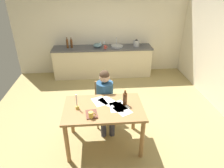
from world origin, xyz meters
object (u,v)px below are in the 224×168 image
candlestick (77,105)px  bottle_oil (67,44)px  book_magazine (92,114)px  wine_glass_by_kettle (101,42)px  wine_bottle_on_table (125,99)px  stovetop_kettle (136,43)px  bottle_vinegar (71,43)px  teacup_on_counter (105,47)px  sink_unit (117,46)px  person_seated (105,97)px  coffee_mug (91,115)px  mixing_bowl (97,45)px  dining_table (104,113)px  wine_glass_near_sink (104,42)px  chair_at_table (105,101)px

candlestick → bottle_oil: 3.03m
book_magazine → wine_glass_by_kettle: 3.34m
wine_bottle_on_table → stovetop_kettle: size_ratio=1.23×
bottle_vinegar → teacup_on_counter: 0.99m
teacup_on_counter → sink_unit: bearing=23.3°
person_seated → candlestick: 0.73m
wine_bottle_on_table → bottle_oil: size_ratio=0.85×
wine_bottle_on_table → stovetop_kettle: (0.76, 2.94, 0.09)m
coffee_mug → candlestick: candlestick is taller
candlestick → mixing_bowl: bearing=82.6°
dining_table → wine_glass_by_kettle: 3.16m
candlestick → bottle_oil: size_ratio=0.84×
candlestick → book_magazine: (0.23, -0.18, -0.07)m
bottle_oil → sink_unit: bearing=0.6°
wine_bottle_on_table → mixing_bowl: bearing=97.7°
coffee_mug → wine_glass_by_kettle: 3.43m
coffee_mug → book_magazine: size_ratio=0.48×
stovetop_kettle → dining_table: bearing=-110.6°
person_seated → candlestick: bearing=-132.8°
wine_glass_near_sink → wine_glass_by_kettle: (-0.11, 0.00, 0.00)m
coffee_mug → bottle_vinegar: bottle_vinegar is taller
person_seated → bottle_vinegar: bearing=108.8°
sink_unit → wine_glass_near_sink: bearing=158.8°
chair_at_table → candlestick: size_ratio=3.29×
wine_glass_by_kettle → teacup_on_counter: wine_glass_by_kettle is taller
dining_table → chair_at_table: chair_at_table is taller
coffee_mug → wine_glass_by_kettle: size_ratio=0.74×
wine_bottle_on_table → wine_glass_near_sink: wine_bottle_on_table is taller
chair_at_table → teacup_on_counter: bearing=86.4°
dining_table → wine_bottle_on_table: size_ratio=4.85×
coffee_mug → sink_unit: bearing=77.3°
wine_glass_by_kettle → coffee_mug: bearing=-94.3°
wine_bottle_on_table → wine_glass_by_kettle: 3.11m
wine_bottle_on_table → coffee_mug: bearing=-150.0°
book_magazine → bottle_vinegar: bottle_vinegar is taller
sink_unit → wine_glass_by_kettle: (-0.48, 0.15, 0.09)m
person_seated → wine_bottle_on_table: size_ratio=4.41×
dining_table → wine_glass_near_sink: 3.16m
wine_bottle_on_table → teacup_on_counter: (-0.18, 2.79, 0.04)m
wine_bottle_on_table → bottle_vinegar: (-1.15, 2.96, 0.12)m
candlestick → wine_bottle_on_table: 0.79m
book_magazine → stovetop_kettle: bearing=60.7°
bottle_oil → mixing_bowl: bearing=0.9°
sink_unit → bottle_vinegar: 1.34m
person_seated → wine_glass_near_sink: (0.11, 2.63, 0.33)m
wine_bottle_on_table → teacup_on_counter: bearing=93.7°
chair_at_table → person_seated: bearing=-86.4°
candlestick → stovetop_kettle: bearing=62.7°
wine_glass_near_sink → person_seated: bearing=-92.4°
chair_at_table → person_seated: (0.01, -0.15, 0.18)m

